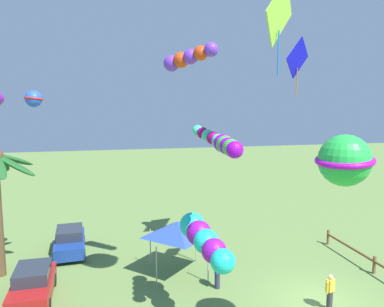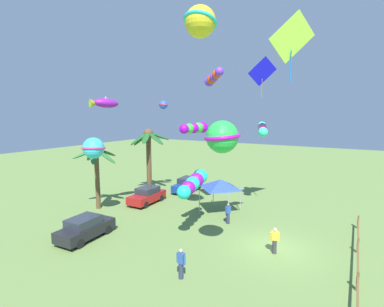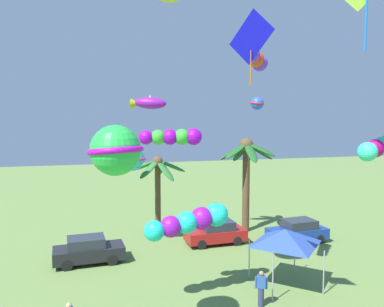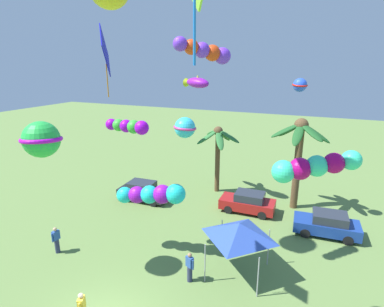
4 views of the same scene
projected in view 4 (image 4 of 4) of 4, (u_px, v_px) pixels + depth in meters
palm_tree_0 at (300, 142)px, 21.76m from camera, size 4.14×3.97×6.79m
palm_tree_1 at (218, 143)px, 25.02m from camera, size 3.60×3.43×5.59m
parked_car_0 at (248, 202)px, 22.28m from camera, size 3.95×1.84×1.51m
parked_car_1 at (143, 191)px, 24.21m from camera, size 4.00×1.93×1.51m
parked_car_2 at (327, 224)px, 19.23m from camera, size 4.00×1.95×1.51m
spectator_0 at (56, 240)px, 17.40m from camera, size 0.26×0.55×1.59m
spectator_2 at (190, 267)px, 15.07m from camera, size 0.51×0.37×1.59m
festival_tent at (239, 230)px, 15.23m from camera, size 2.86×2.86×2.85m
kite_ball_0 at (41, 139)px, 13.74m from camera, size 2.49×2.49×1.65m
kite_ball_1 at (185, 128)px, 23.57m from camera, size 2.41×2.40×1.62m
kite_tube_2 at (312, 167)px, 10.58m from camera, size 2.86×1.49×1.22m
kite_diamond_3 at (105, 52)px, 10.50m from camera, size 0.97×1.50×2.44m
kite_tube_4 at (128, 126)px, 15.35m from camera, size 2.62×0.84×0.71m
kite_tube_7 at (205, 51)px, 13.43m from camera, size 2.09×2.16×1.15m
kite_ball_8 at (300, 85)px, 18.87m from camera, size 1.28×1.28×0.84m
kite_tube_9 at (153, 194)px, 16.61m from camera, size 3.94×1.44×1.39m
kite_fish_10 at (196, 83)px, 22.00m from camera, size 2.40×1.70×0.95m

